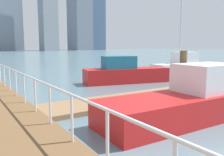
# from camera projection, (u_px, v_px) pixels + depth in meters

# --- Properties ---
(ground_plane) EXTENTS (300.00, 300.00, 0.00)m
(ground_plane) POSITION_uv_depth(u_px,v_px,m) (28.00, 74.00, 20.77)
(ground_plane) COLOR slate
(floating_dock) EXTENTS (10.23, 2.00, 0.18)m
(floating_dock) POSITION_uv_depth(u_px,v_px,m) (135.00, 98.00, 10.92)
(floating_dock) COLOR #93704C
(floating_dock) RESTS_ON ground_plane
(boardwalk_railing) EXTENTS (0.06, 29.09, 1.08)m
(boardwalk_railing) POSITION_uv_depth(u_px,v_px,m) (16.00, 76.00, 9.91)
(boardwalk_railing) COLOR white
(boardwalk_railing) RESTS_ON boardwalk
(dock_piling_0) EXTENTS (0.27, 0.27, 2.31)m
(dock_piling_0) POSITION_uv_depth(u_px,v_px,m) (183.00, 80.00, 9.27)
(dock_piling_0) COLOR brown
(dock_piling_0) RESTS_ON ground_plane
(moored_boat_0) EXTENTS (6.53, 2.15, 1.86)m
(moored_boat_0) POSITION_uv_depth(u_px,v_px,m) (191.00, 100.00, 8.15)
(moored_boat_0) COLOR red
(moored_boat_0) RESTS_ON ground_plane
(moored_boat_1) EXTENTS (5.99, 2.85, 1.82)m
(moored_boat_1) POSITION_uv_depth(u_px,v_px,m) (125.00, 73.00, 16.04)
(moored_boat_1) COLOR red
(moored_boat_1) RESTS_ON ground_plane
(moored_boat_2) EXTENTS (5.14, 1.96, 7.20)m
(moored_boat_2) POSITION_uv_depth(u_px,v_px,m) (180.00, 66.00, 20.40)
(moored_boat_2) COLOR white
(moored_boat_2) RESTS_ON ground_plane
(skyline_tower_5) EXTENTS (7.50, 9.58, 43.24)m
(skyline_tower_5) POSITION_uv_depth(u_px,v_px,m) (48.00, 6.00, 115.24)
(skyline_tower_5) COLOR #8C939E
(skyline_tower_5) RESTS_ON ground_plane
(skyline_tower_6) EXTENTS (10.31, 13.61, 48.51)m
(skyline_tower_6) POSITION_uv_depth(u_px,v_px,m) (79.00, 7.00, 135.37)
(skyline_tower_6) COLOR slate
(skyline_tower_6) RESTS_ON ground_plane
(skyline_tower_7) EXTENTS (9.95, 14.23, 38.49)m
(skyline_tower_7) POSITION_uv_depth(u_px,v_px,m) (95.00, 19.00, 146.54)
(skyline_tower_7) COLOR slate
(skyline_tower_7) RESTS_ON ground_plane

